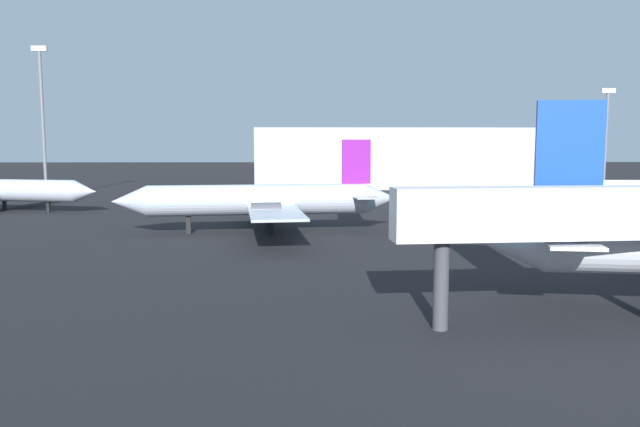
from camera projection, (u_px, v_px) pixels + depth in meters
airplane_distant at (262, 200)px, 58.19m from camera, size 27.53×26.66×8.94m
airplane_far_left at (634, 190)px, 75.73m from camera, size 31.57×26.24×9.97m
airplane_far_right at (2, 190)px, 76.84m from camera, size 26.03×22.38×7.61m
jet_bridge at (597, 216)px, 27.75m from camera, size 17.45×3.45×6.70m
light_mast_left at (43, 115)px, 96.19m from camera, size 2.40×0.50×23.94m
light_mast_right at (606, 134)px, 106.26m from camera, size 2.40×0.50×18.29m
terminal_building at (411, 158)px, 123.06m from camera, size 62.26×19.35×11.72m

